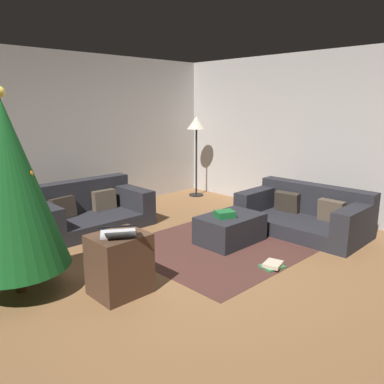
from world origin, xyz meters
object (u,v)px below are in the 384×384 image
Objects in this scene: tv_remote at (230,214)px; corner_lamp at (196,129)px; christmas_tree at (10,186)px; side_table at (120,264)px; book_stack at (273,265)px; couch_right at (306,214)px; ottoman at (230,229)px; gift_box at (225,214)px; couch_left at (87,210)px; laptop at (118,231)px.

corner_lamp is at bearing 53.06° from tv_remote.
christmas_tree is 1.26× the size of corner_lamp.
side_table is 2.10× the size of book_stack.
corner_lamp is at bearing 22.11° from christmas_tree.
corner_lamp is (0.39, 2.64, 1.07)m from couch_right.
ottoman is 3.58× the size of gift_box.
side_table reaches higher than ottoman.
gift_box is at bearing -174.81° from tv_remote.
tv_remote is (-1.12, 0.46, 0.13)m from couch_right.
corner_lamp reaches higher than couch_right.
side_table is (0.69, -0.71, -0.76)m from christmas_tree.
couch_left reaches higher than book_stack.
christmas_tree is 6.87× the size of book_stack.
ottoman is 0.20m from tv_remote.
couch_right is at bearing -5.40° from side_table.
laptop reaches higher than couch_left.
side_table is at bearing 69.53° from couch_left.
couch_right is 1.22m from tv_remote.
book_stack is (-0.30, -0.89, -0.35)m from tv_remote.
gift_box is (-0.12, -0.01, 0.23)m from ottoman.
side_table reaches higher than tv_remote.
couch_left is 2.81m from corner_lamp.
book_stack is at bearing -24.33° from side_table.
corner_lamp is (1.81, 3.06, 1.29)m from book_stack.
tv_remote is 1.00m from book_stack.
gift_box is 1.49× the size of tv_remote.
book_stack is at bearing -120.62° from corner_lamp.
couch_right is 3.88m from christmas_tree.
couch_left is at bearing 117.52° from tv_remote.
tv_remote is (1.06, -1.87, 0.12)m from couch_left.
couch_left is 2.29m from laptop.
couch_left is at bearing 42.24° from christmas_tree.
ottoman is at bearing -124.87° from corner_lamp.
tv_remote is at bearing -124.83° from corner_lamp.
gift_box is at bearing -12.78° from christmas_tree.
ottoman is at bearing -12.02° from christmas_tree.
couch_right is 2.05× the size of ottoman.
christmas_tree is 4.39m from corner_lamp.
laptop is 0.31× the size of corner_lamp.
ottoman is 1.94m from laptop.
christmas_tree is at bearing 131.17° from laptop.
book_stack is (0.77, -2.76, -0.23)m from couch_left.
gift_box reaches higher than book_stack.
gift_box is 0.84× the size of book_stack.
corner_lamp is at bearing -9.99° from couch_right.
ottoman is 0.55× the size of corner_lamp.
couch_right is at bearing -98.42° from corner_lamp.
tv_remote is at bearing 5.68° from side_table.
laptop is (-0.03, -0.04, 0.35)m from side_table.
tv_remote reaches higher than book_stack.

